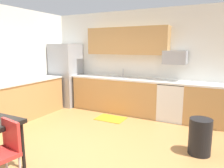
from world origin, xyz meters
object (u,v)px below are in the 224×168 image
microwave (175,57)px  trash_bin (200,137)px  oven_range (172,101)px  refrigerator (66,75)px  chair_near_table (3,149)px

microwave → trash_bin: 2.16m
oven_range → trash_bin: 1.72m
refrigerator → chair_near_table: refrigerator is taller
microwave → chair_near_table: size_ratio=0.64×
refrigerator → trash_bin: (3.92, -1.45, -0.61)m
refrigerator → microwave: refrigerator is taller
chair_near_table → microwave: bearing=70.2°
chair_near_table → oven_range: bearing=69.6°
refrigerator → microwave: 3.20m
refrigerator → oven_range: (3.14, 0.08, -0.46)m
oven_range → chair_near_table: bearing=-110.4°
refrigerator → microwave: bearing=3.3°
refrigerator → microwave: size_ratio=3.39×
refrigerator → trash_bin: refrigerator is taller
oven_range → trash_bin: oven_range is taller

